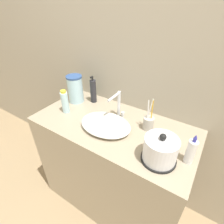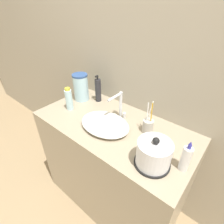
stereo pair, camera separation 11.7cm
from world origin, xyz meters
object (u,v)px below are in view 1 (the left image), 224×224
electric_kettle (160,151)px  toothbrush_cup (148,123)px  shampoo_bottle (65,102)px  lotion_bottle (93,91)px  mouthwash_bottle (191,151)px  water_pitcher (75,89)px  faucet (118,104)px

electric_kettle → toothbrush_cup: 0.27m
shampoo_bottle → lotion_bottle: bearing=71.6°
shampoo_bottle → electric_kettle: bearing=-5.2°
mouthwash_bottle → water_pitcher: (-0.95, 0.16, 0.04)m
shampoo_bottle → mouthwash_bottle: mouthwash_bottle is taller
electric_kettle → mouthwash_bottle: bearing=28.7°
toothbrush_cup → shampoo_bottle: 0.63m
faucet → mouthwash_bottle: faucet is taller
toothbrush_cup → lotion_bottle: lotion_bottle is taller
lotion_bottle → toothbrush_cup: bearing=-9.8°
toothbrush_cup → water_pitcher: bearing=178.4°
toothbrush_cup → shampoo_bottle: bearing=-166.3°
shampoo_bottle → water_pitcher: (-0.05, 0.17, 0.03)m
electric_kettle → toothbrush_cup: (-0.16, 0.22, -0.02)m
electric_kettle → water_pitcher: (-0.81, 0.24, 0.05)m
mouthwash_bottle → toothbrush_cup: bearing=153.8°
lotion_bottle → shampoo_bottle: (-0.08, -0.24, -0.01)m
lotion_bottle → water_pitcher: 0.15m
water_pitcher → shampoo_bottle: bearing=-74.4°
faucet → water_pitcher: bearing=179.1°
shampoo_bottle → water_pitcher: size_ratio=0.81×
mouthwash_bottle → water_pitcher: 0.97m
mouthwash_bottle → water_pitcher: bearing=170.3°
electric_kettle → faucet: bearing=150.0°
toothbrush_cup → shampoo_bottle: size_ratio=1.23×
water_pitcher → lotion_bottle: bearing=30.3°
shampoo_bottle → mouthwash_bottle: size_ratio=0.97×
toothbrush_cup → shampoo_bottle: (-0.61, -0.15, 0.04)m
water_pitcher → faucet: bearing=-0.9°
faucet → mouthwash_bottle: 0.56m
shampoo_bottle → water_pitcher: water_pitcher is taller
shampoo_bottle → faucet: bearing=23.5°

